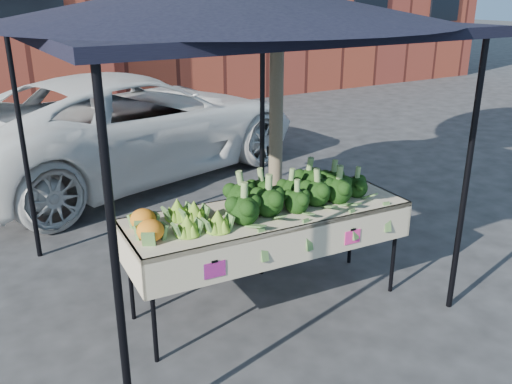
{
  "coord_description": "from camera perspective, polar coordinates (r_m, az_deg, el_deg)",
  "views": [
    {
      "loc": [
        -2.5,
        -3.54,
        2.62
      ],
      "look_at": [
        -0.23,
        0.21,
        1.0
      ],
      "focal_mm": 38.3,
      "sensor_mm": 36.0,
      "label": 1
    }
  ],
  "objects": [
    {
      "name": "ground",
      "position": [
        5.06,
        3.52,
        -10.94
      ],
      "size": [
        90.0,
        90.0,
        0.0
      ],
      "primitive_type": "plane",
      "color": "#242426"
    },
    {
      "name": "cauliflower_pair",
      "position": [
        4.14,
        -11.36,
        -3.1
      ],
      "size": [
        0.26,
        0.46,
        0.2
      ],
      "primitive_type": "ellipsoid",
      "color": "orange",
      "rests_on": "table"
    },
    {
      "name": "street_tree",
      "position": [
        6.11,
        2.24,
        17.26
      ],
      "size": [
        2.33,
        2.33,
        4.6
      ],
      "primitive_type": null,
      "color": "#1E4C14",
      "rests_on": "ground"
    },
    {
      "name": "table",
      "position": [
        4.73,
        1.26,
        -6.98
      ],
      "size": [
        2.45,
        0.97,
        0.9
      ],
      "color": "#C0B293",
      "rests_on": "ground"
    },
    {
      "name": "canopy",
      "position": [
        4.84,
        -3.39,
        5.29
      ],
      "size": [
        3.16,
        3.16,
        2.74
      ],
      "primitive_type": null,
      "color": "black",
      "rests_on": "ground"
    },
    {
      "name": "broccoli_heap",
      "position": [
        4.66,
        4.01,
        0.51
      ],
      "size": [
        1.4,
        0.6,
        0.29
      ],
      "primitive_type": "ellipsoid",
      "color": "black",
      "rests_on": "table"
    },
    {
      "name": "romanesco_cluster",
      "position": [
        4.24,
        -6.55,
        -2.11
      ],
      "size": [
        0.46,
        0.6,
        0.23
      ],
      "primitive_type": "ellipsoid",
      "color": "#97BD34",
      "rests_on": "table"
    }
  ]
}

